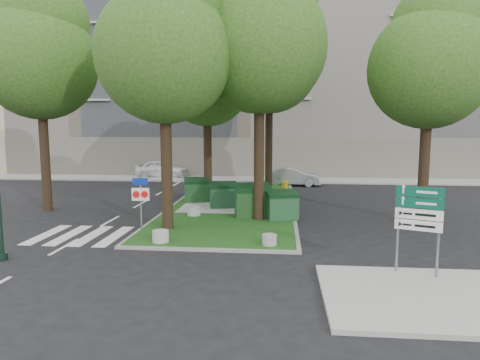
# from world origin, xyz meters

# --- Properties ---
(ground) EXTENTS (120.00, 120.00, 0.00)m
(ground) POSITION_xyz_m (0.00, 0.00, 0.00)
(ground) COLOR black
(ground) RESTS_ON ground
(median_island) EXTENTS (6.00, 16.00, 0.12)m
(median_island) POSITION_xyz_m (0.50, 8.00, 0.06)
(median_island) COLOR #154513
(median_island) RESTS_ON ground
(median_kerb) EXTENTS (6.30, 16.30, 0.10)m
(median_kerb) POSITION_xyz_m (0.50, 8.00, 0.05)
(median_kerb) COLOR gray
(median_kerb) RESTS_ON ground
(sidewalk_corner) EXTENTS (5.00, 4.00, 0.12)m
(sidewalk_corner) POSITION_xyz_m (6.50, -3.50, 0.06)
(sidewalk_corner) COLOR #999993
(sidewalk_corner) RESTS_ON ground
(building_sidewalk) EXTENTS (42.00, 3.00, 0.12)m
(building_sidewalk) POSITION_xyz_m (0.00, 18.50, 0.06)
(building_sidewalk) COLOR #999993
(building_sidewalk) RESTS_ON ground
(zebra_crossing) EXTENTS (5.00, 3.00, 0.01)m
(zebra_crossing) POSITION_xyz_m (-3.75, 1.50, 0.01)
(zebra_crossing) COLOR silver
(zebra_crossing) RESTS_ON ground
(apartment_building) EXTENTS (41.00, 12.00, 16.00)m
(apartment_building) POSITION_xyz_m (0.00, 26.00, 8.00)
(apartment_building) COLOR #B8AE8A
(apartment_building) RESTS_ON ground
(tree_median_near_left) EXTENTS (5.20, 5.20, 10.53)m
(tree_median_near_left) POSITION_xyz_m (-1.41, 2.56, 7.32)
(tree_median_near_left) COLOR black
(tree_median_near_left) RESTS_ON ground
(tree_median_near_right) EXTENTS (5.60, 5.60, 11.46)m
(tree_median_near_right) POSITION_xyz_m (2.09, 4.56, 7.99)
(tree_median_near_right) COLOR black
(tree_median_near_right) RESTS_ON ground
(tree_median_mid) EXTENTS (4.80, 4.80, 9.99)m
(tree_median_mid) POSITION_xyz_m (-0.91, 9.06, 6.98)
(tree_median_mid) COLOR black
(tree_median_mid) RESTS_ON ground
(tree_median_far) EXTENTS (5.80, 5.80, 11.93)m
(tree_median_far) POSITION_xyz_m (2.29, 12.06, 8.32)
(tree_median_far) COLOR black
(tree_median_far) RESTS_ON ground
(tree_street_left) EXTENTS (5.40, 5.40, 11.00)m
(tree_street_left) POSITION_xyz_m (-8.41, 6.06, 7.65)
(tree_street_left) COLOR black
(tree_street_left) RESTS_ON ground
(tree_street_right) EXTENTS (5.00, 5.00, 10.06)m
(tree_street_right) POSITION_xyz_m (9.09, 5.06, 6.98)
(tree_street_right) COLOR black
(tree_street_right) RESTS_ON ground
(dumpster_a) EXTENTS (1.57, 1.27, 1.28)m
(dumpster_a) POSITION_xyz_m (-1.50, 8.49, 0.74)
(dumpster_a) COLOR #0F3812
(dumpster_a) RESTS_ON median_island
(dumpster_b) EXTENTS (1.53, 1.21, 1.26)m
(dumpster_b) POSITION_xyz_m (0.10, 7.06, 0.73)
(dumpster_b) COLOR #10381C
(dumpster_b) RESTS_ON median_island
(dumpster_c) EXTENTS (1.77, 1.40, 1.47)m
(dumpster_c) POSITION_xyz_m (1.70, 5.05, 0.83)
(dumpster_c) COLOR #10330F
(dumpster_c) RESTS_ON median_island
(dumpster_d) EXTENTS (1.56, 1.29, 1.25)m
(dumpster_d) POSITION_xyz_m (3.00, 4.66, 0.72)
(dumpster_d) COLOR #133F1D
(dumpster_d) RESTS_ON median_island
(bollard_left) EXTENTS (0.57, 0.57, 0.41)m
(bollard_left) POSITION_xyz_m (-1.22, 0.50, 0.32)
(bollard_left) COLOR #A9A8A3
(bollard_left) RESTS_ON median_island
(bollard_right) EXTENTS (0.50, 0.50, 0.36)m
(bollard_right) POSITION_xyz_m (2.58, 0.50, 0.30)
(bollard_right) COLOR #979792
(bollard_right) RESTS_ON median_island
(bollard_mid) EXTENTS (0.59, 0.59, 0.42)m
(bollard_mid) POSITION_xyz_m (-0.97, 5.00, 0.33)
(bollard_mid) COLOR #A3A49F
(bollard_mid) RESTS_ON median_island
(litter_bin) EXTENTS (0.37, 0.37, 0.65)m
(litter_bin) POSITION_xyz_m (3.20, 12.30, 0.45)
(litter_bin) COLOR gold
(litter_bin) RESTS_ON median_island
(traffic_sign_pole) EXTENTS (0.68, 0.10, 2.28)m
(traffic_sign_pole) POSITION_xyz_m (-2.50, 2.28, 1.46)
(traffic_sign_pole) COLOR slate
(traffic_sign_pole) RESTS_ON ground
(directional_sign) EXTENTS (1.14, 0.49, 2.43)m
(directional_sign) POSITION_xyz_m (6.68, -2.00, 1.74)
(directional_sign) COLOR slate
(directional_sign) RESTS_ON sidewalk_corner
(car_white) EXTENTS (4.34, 2.16, 1.42)m
(car_white) POSITION_xyz_m (-6.53, 19.47, 0.71)
(car_white) COLOR white
(car_white) RESTS_ON ground
(car_silver) EXTENTS (3.89, 1.57, 1.26)m
(car_silver) POSITION_xyz_m (3.77, 15.94, 0.63)
(car_silver) COLOR #919398
(car_silver) RESTS_ON ground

